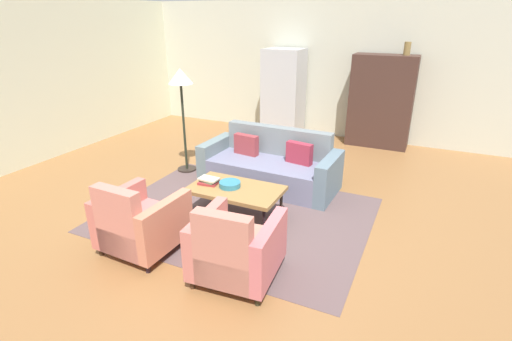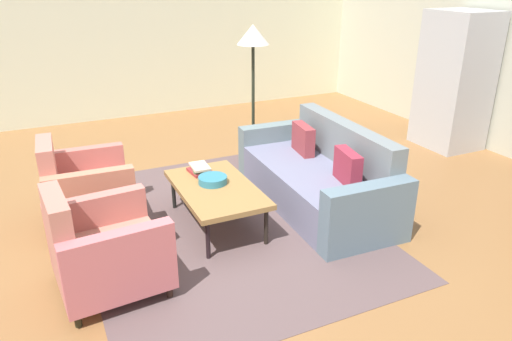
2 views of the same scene
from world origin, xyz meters
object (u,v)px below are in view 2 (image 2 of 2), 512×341
Objects in this scene: armchair_right at (101,252)px; couch at (321,178)px; armchair_left at (82,191)px; refrigerator at (455,81)px; fruit_bowl at (213,180)px; book_stack at (200,169)px; floor_lamp at (253,47)px; coffee_table at (216,190)px.

couch is at bearing 99.73° from armchair_right.
armchair_left is 0.48× the size of refrigerator.
fruit_bowl is 0.30m from book_stack.
floor_lamp reaches higher than armchair_right.
floor_lamp is at bearing 135.73° from book_stack.
couch is at bearing 77.77° from armchair_left.
fruit_bowl reaches higher than coffee_table.
floor_lamp is at bearing 4.99° from couch.
armchair_right is 1.36m from fruit_bowl.
armchair_right is (1.21, 0.00, 0.00)m from armchair_left.
floor_lamp is at bearing 144.50° from coffee_table.
couch is 2.43m from armchair_right.
floor_lamp is (-1.55, -0.08, 1.16)m from couch.
armchair_right is at bearing 106.25° from couch.
coffee_table is at bearing -77.74° from refrigerator.
fruit_bowl is 1.05× the size of book_stack.
armchair_left reaches higher than book_stack.
book_stack is 0.14× the size of refrigerator.
couch is at bearing -72.43° from refrigerator.
refrigerator is 1.08× the size of floor_lamp.
armchair_left is 1.28m from fruit_bowl.
armchair_left is 5.01m from refrigerator.
floor_lamp reaches higher than armchair_left.
floor_lamp is (-1.46, 1.10, 0.99)m from fruit_bowl.
armchair_right is 0.51× the size of floor_lamp.
refrigerator is (-0.83, 3.80, 0.54)m from coffee_table.
coffee_table is 3.93m from refrigerator.
book_stack reaches higher than fruit_bowl.
armchair_right is at bearing -59.44° from fruit_bowl.
armchair_right is 0.48× the size of refrigerator.
refrigerator is (-0.22, 4.97, 0.58)m from armchair_left.
couch is 1.20m from fruit_bowl.
floor_lamp reaches higher than couch.
armchair_right is (0.60, -2.35, 0.06)m from couch.
armchair_left is (-0.61, -2.35, 0.06)m from couch.
armchair_left is at bearing -87.42° from refrigerator.
armchair_left is at bearing -100.74° from book_stack.
coffee_table is at bearing -35.50° from floor_lamp.
armchair_right is (0.61, -1.17, -0.04)m from coffee_table.
fruit_bowl is (0.52, 1.17, 0.11)m from armchair_left.
fruit_bowl is 0.15× the size of refrigerator.
book_stack is (0.22, 1.14, 0.11)m from armchair_left.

